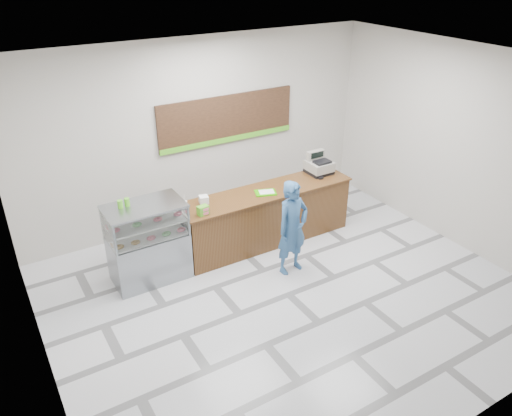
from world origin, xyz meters
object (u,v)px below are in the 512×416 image
sales_counter (266,216)px  cash_register (319,165)px  serving_tray (266,192)px  customer (292,228)px  display_case (148,242)px

sales_counter → cash_register: (1.25, 0.16, 0.67)m
sales_counter → cash_register: 1.43m
cash_register → serving_tray: (-1.32, -0.23, -0.14)m
customer → serving_tray: bearing=79.8°
sales_counter → cash_register: cash_register is taller
sales_counter → display_case: bearing=-180.0°
serving_tray → sales_counter: bearing=67.6°
sales_counter → customer: bearing=-97.4°
sales_counter → serving_tray: serving_tray is taller
cash_register → customer: customer is taller
display_case → serving_tray: (2.15, -0.07, 0.37)m
sales_counter → customer: customer is taller
sales_counter → customer: 1.04m
display_case → cash_register: 3.51m
display_case → customer: bearing=-25.4°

